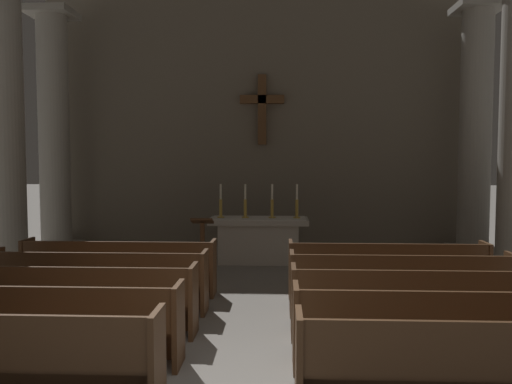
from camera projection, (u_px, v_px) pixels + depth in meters
name	position (u px, v px, depth m)	size (l,w,h in m)	color
pew_left_row_2	(37.00, 323.00, 5.98)	(3.30, 0.50, 0.95)	brown
pew_left_row_3	(72.00, 299.00, 7.00)	(3.30, 0.50, 0.95)	brown
pew_left_row_4	(99.00, 281.00, 8.02)	(3.30, 0.50, 0.95)	brown
pew_left_row_5	(119.00, 267.00, 9.04)	(3.30, 0.50, 0.95)	brown
pew_right_row_1	(479.00, 366.00, 4.75)	(3.30, 0.50, 0.95)	brown
pew_right_row_2	(444.00, 329.00, 5.77)	(3.30, 0.50, 0.95)	brown
pew_right_row_3	(419.00, 304.00, 6.79)	(3.30, 0.50, 0.95)	brown
pew_right_row_4	(401.00, 284.00, 7.81)	(3.30, 0.50, 0.95)	brown
pew_right_row_5	(387.00, 270.00, 8.83)	(3.30, 0.50, 0.95)	brown
column_left_third	(5.00, 131.00, 10.77)	(1.11, 1.11, 5.98)	#9E998E
column_left_fourth	(54.00, 135.00, 13.09)	(1.11, 1.11, 5.98)	#9E998E
column_right_fourth	(475.00, 134.00, 12.61)	(1.11, 1.11, 5.98)	#9E998E
altar	(259.00, 239.00, 11.78)	(2.20, 0.90, 1.01)	#BCB7AD
candlestick_outer_left	(221.00, 207.00, 11.77)	(0.16, 0.16, 0.75)	#B79338
candlestick_inner_left	(245.00, 207.00, 11.75)	(0.16, 0.16, 0.75)	#B79338
candlestick_inner_right	(272.00, 207.00, 11.72)	(0.16, 0.16, 0.75)	#B79338
candlestick_outer_right	(297.00, 207.00, 11.69)	(0.16, 0.16, 0.75)	#B79338
apse_with_cross	(262.00, 123.00, 13.99)	(11.48, 0.47, 6.53)	#706656
lectern	(202.00, 247.00, 10.63)	(0.44, 0.36, 1.15)	brown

